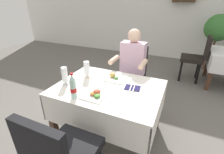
{
  "coord_description": "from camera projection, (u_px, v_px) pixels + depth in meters",
  "views": [
    {
      "loc": [
        0.59,
        -1.29,
        1.63
      ],
      "look_at": [
        -0.12,
        0.3,
        0.8
      ],
      "focal_mm": 26.16,
      "sensor_mm": 36.0,
      "label": 1
    }
  ],
  "objects": [
    {
      "name": "ground_plane",
      "position": [
        111.0,
        148.0,
        1.98
      ],
      "size": [
        11.0,
        11.0,
        0.0
      ],
      "primitive_type": "plane",
      "color": "#66605B"
    },
    {
      "name": "back_wall",
      "position": [
        169.0,
        4.0,
        4.54
      ],
      "size": [
        11.0,
        0.12,
        3.05
      ],
      "primitive_type": "cube",
      "color": "white",
      "rests_on": "ground"
    },
    {
      "name": "main_dining_table",
      "position": [
        109.0,
        99.0,
        1.94
      ],
      "size": [
        1.2,
        0.9,
        0.72
      ],
      "color": "white",
      "rests_on": "ground"
    },
    {
      "name": "chair_far_diner_seat",
      "position": [
        131.0,
        73.0,
        2.64
      ],
      "size": [
        0.44,
        0.5,
        0.97
      ],
      "color": "black",
      "rests_on": "ground"
    },
    {
      "name": "chair_near_camera_side",
      "position": [
        61.0,
        154.0,
        1.25
      ],
      "size": [
        0.44,
        0.5,
        0.97
      ],
      "color": "black",
      "rests_on": "ground"
    },
    {
      "name": "seated_diner_far",
      "position": [
        131.0,
        66.0,
        2.47
      ],
      "size": [
        0.5,
        0.46,
        1.26
      ],
      "color": "#282D42",
      "rests_on": "ground"
    },
    {
      "name": "plate_near_camera",
      "position": [
        95.0,
        94.0,
        1.69
      ],
      "size": [
        0.24,
        0.24,
        0.06
      ],
      "color": "white",
      "rests_on": "main_dining_table"
    },
    {
      "name": "plate_far_diner",
      "position": [
        115.0,
        77.0,
        2.06
      ],
      "size": [
        0.24,
        0.24,
        0.07
      ],
      "color": "white",
      "rests_on": "main_dining_table"
    },
    {
      "name": "beer_glass_left",
      "position": [
        87.0,
        69.0,
        2.07
      ],
      "size": [
        0.07,
        0.07,
        0.21
      ],
      "color": "white",
      "rests_on": "main_dining_table"
    },
    {
      "name": "beer_glass_middle",
      "position": [
        65.0,
        76.0,
        1.89
      ],
      "size": [
        0.07,
        0.07,
        0.21
      ],
      "color": "white",
      "rests_on": "main_dining_table"
    },
    {
      "name": "cola_bottle_primary",
      "position": [
        73.0,
        87.0,
        1.61
      ],
      "size": [
        0.06,
        0.06,
        0.28
      ],
      "color": "silver",
      "rests_on": "main_dining_table"
    },
    {
      "name": "napkin_cutlery_set",
      "position": [
        132.0,
        88.0,
        1.84
      ],
      "size": [
        0.19,
        0.2,
        0.01
      ],
      "color": "#231E4C",
      "rests_on": "main_dining_table"
    },
    {
      "name": "background_chair_left",
      "position": [
        197.0,
        56.0,
        3.42
      ],
      "size": [
        0.5,
        0.44,
        0.97
      ],
      "color": "black",
      "rests_on": "ground"
    },
    {
      "name": "potted_plant_corner",
      "position": [
        217.0,
        32.0,
        3.86
      ],
      "size": [
        0.62,
        0.62,
        1.34
      ],
      "color": "brown",
      "rests_on": "ground"
    }
  ]
}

